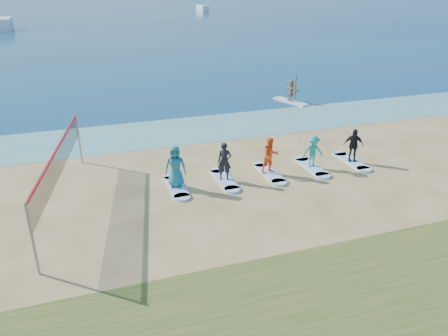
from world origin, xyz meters
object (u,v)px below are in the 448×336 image
object	(u,v)px
boat_offshore_b	(203,11)
surfboard_4	(351,161)
paddleboarder	(291,91)
paddleboard	(290,101)
surfboard_0	(176,187)
student_3	(313,151)
boat_offshore_a	(5,30)
student_2	(270,156)
student_1	(224,161)
surfboard_2	(269,173)
volleyball_net	(59,162)
student_4	(353,145)
surfboard_1	(224,180)
surfboard_3	(312,167)
student_0	(175,166)

from	to	relation	value
boat_offshore_b	surfboard_4	size ratio (longest dim) A/B	2.32
paddleboarder	surfboard_4	world-z (taller)	paddleboarder
paddleboard	surfboard_4	size ratio (longest dim) A/B	1.36
surfboard_0	student_3	distance (m)	6.71
boat_offshore_a	student_2	bearing A→B (deg)	-77.24
boat_offshore_b	paddleboarder	bearing A→B (deg)	-107.65
student_1	paddleboard	bearing A→B (deg)	68.40
boat_offshore_b	surfboard_2	world-z (taller)	boat_offshore_b
volleyball_net	paddleboard	distance (m)	19.57
volleyball_net	boat_offshore_a	distance (m)	73.01
student_1	student_3	distance (m)	4.44
volleyball_net	boat_offshore_b	world-z (taller)	volleyball_net
volleyball_net	surfboard_2	bearing A→B (deg)	0.90
surfboard_4	student_4	size ratio (longest dim) A/B	1.34
boat_offshore_a	surfboard_1	world-z (taller)	boat_offshore_a
surfboard_2	surfboard_1	bearing A→B (deg)	180.00
boat_offshore_b	student_3	size ratio (longest dim) A/B	3.29
surfboard_0	student_4	distance (m)	8.92
surfboard_3	surfboard_4	distance (m)	2.22
paddleboard	student_0	bearing A→B (deg)	-154.57
volleyball_net	student_2	size ratio (longest dim) A/B	5.30
surfboard_0	surfboard_2	bearing A→B (deg)	0.00
volleyball_net	surfboard_2	size ratio (longest dim) A/B	4.07
volleyball_net	student_4	world-z (taller)	volleyball_net
surfboard_0	surfboard_2	xyz separation A→B (m)	(4.44, 0.00, 0.00)
surfboard_2	student_2	bearing A→B (deg)	0.00
paddleboarder	student_1	size ratio (longest dim) A/B	0.89
surfboard_0	student_0	bearing A→B (deg)	0.00
volleyball_net	student_0	bearing A→B (deg)	1.78
boat_offshore_a	student_4	world-z (taller)	student_4
student_1	student_4	xyz separation A→B (m)	(6.66, 0.00, -0.03)
surfboard_0	surfboard_3	bearing A→B (deg)	0.00
surfboard_4	paddleboarder	bearing A→B (deg)	78.27
student_4	boat_offshore_b	bearing A→B (deg)	100.51
volleyball_net	student_3	world-z (taller)	volleyball_net
student_1	student_4	distance (m)	6.66
student_1	student_3	world-z (taller)	student_1
volleyball_net	surfboard_1	xyz separation A→B (m)	(6.81, 0.14, -1.86)
student_1	surfboard_2	bearing A→B (deg)	17.04
paddleboard	surfboard_1	xyz separation A→B (m)	(-9.00, -11.25, -0.01)
volleyball_net	paddleboarder	size ratio (longest dim) A/B	5.91
boat_offshore_b	surfboard_0	world-z (taller)	boat_offshore_b
surfboard_2	surfboard_3	bearing A→B (deg)	0.00
paddleboarder	surfboard_1	distance (m)	14.43
boat_offshore_a	student_0	distance (m)	73.60
surfboard_4	paddleboard	bearing A→B (deg)	78.27
student_1	student_0	bearing A→B (deg)	-162.96
paddleboarder	surfboard_3	world-z (taller)	paddleboarder
boat_offshore_a	surfboard_2	world-z (taller)	boat_offshore_a
boat_offshore_b	surfboard_3	bearing A→B (deg)	-108.70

